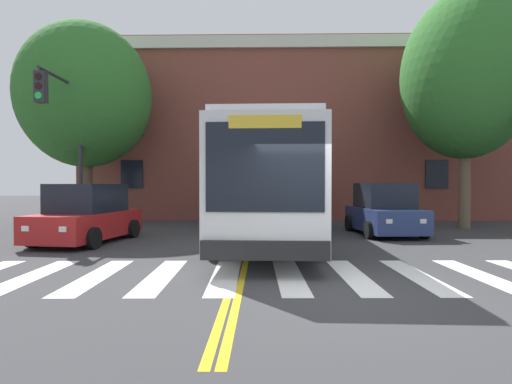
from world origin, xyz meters
TOP-DOWN VIEW (x-y plane):
  - ground_plane at (0.00, 0.00)m, footprint 120.00×120.00m
  - crosswalk at (0.03, 1.13)m, footprint 14.17×3.42m
  - lane_line_yellow_inner at (-1.65, 15.13)m, footprint 0.12×36.00m
  - lane_line_yellow_outer at (-1.49, 15.13)m, footprint 0.12×36.00m
  - city_bus at (-0.90, 6.75)m, footprint 3.09×12.16m
  - car_red_near_lane at (-6.50, 5.57)m, footprint 2.41×4.11m
  - car_navy_far_lane at (3.19, 7.66)m, footprint 2.24×3.79m
  - car_black_behind_bus at (-0.12, 16.11)m, footprint 2.60×4.91m
  - traffic_light_far_corner at (-8.19, 7.66)m, footprint 0.34×2.98m
  - street_tree_curbside_large at (7.15, 9.90)m, footprint 5.63×6.01m
  - street_tree_curbside_small at (-8.72, 10.43)m, footprint 7.09×6.97m
  - building_facade at (3.68, 16.33)m, footprint 28.34×6.27m

SIDE VIEW (x-z plane):
  - ground_plane at x=0.00m, z-range 0.00..0.00m
  - lane_line_yellow_inner at x=-1.65m, z-range 0.00..0.01m
  - lane_line_yellow_outer at x=-1.49m, z-range 0.00..0.01m
  - crosswalk at x=0.03m, z-range 0.00..0.01m
  - car_red_near_lane at x=-6.50m, z-range -0.08..1.71m
  - car_navy_far_lane at x=3.19m, z-range -0.08..1.75m
  - car_black_behind_bus at x=-0.12m, z-range -0.07..2.30m
  - city_bus at x=-0.90m, z-range 0.13..3.41m
  - traffic_light_far_corner at x=-8.19m, z-range 1.01..6.84m
  - building_facade at x=3.68m, z-range 0.01..9.25m
  - street_tree_curbside_small at x=-8.72m, z-range 1.24..9.94m
  - street_tree_curbside_large at x=7.15m, z-range 1.40..11.03m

